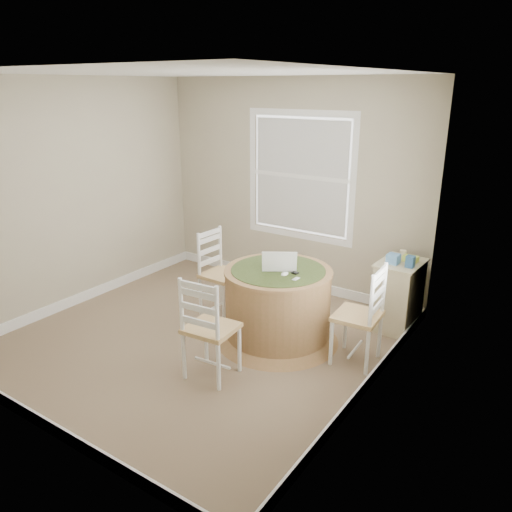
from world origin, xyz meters
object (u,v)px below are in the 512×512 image
Objects in this scene: chair_left at (222,274)px; chair_right at (357,315)px; chair_near at (211,328)px; laptop at (279,266)px; corner_chest at (398,295)px; round_table at (278,302)px.

chair_left is 1.70m from chair_right.
chair_near and chair_right have the same top height.
laptop is 0.59× the size of corner_chest.
chair_near is at bearing -95.65° from round_table.
chair_near is at bearing 49.11° from laptop.
chair_left and chair_near have the same top height.
chair_right is 0.90m from laptop.
round_table reaches higher than corner_chest.
chair_left is at bearing -154.48° from corner_chest.
round_table is 2.85× the size of laptop.
chair_left is at bearing 170.43° from round_table.
round_table is 0.38m from laptop.
round_table is 1.67× the size of corner_chest.
corner_chest is at bearing -64.39° from chair_left.
chair_near is at bearing -117.42° from corner_chest.
round_table is 0.91m from chair_near.
chair_left reaches higher than round_table.
chair_right is at bearing -92.29° from chair_left.
laptop reaches higher than chair_left.
round_table is at bearing -103.73° from chair_near.
laptop is (0.86, -0.18, 0.33)m from chair_left.
chair_right is at bearing 7.27° from round_table.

